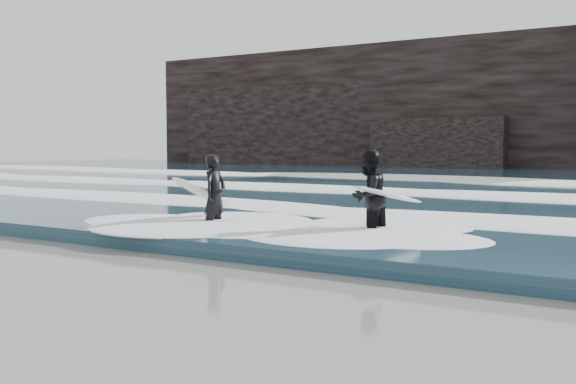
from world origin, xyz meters
name	(u,v)px	position (x,y,z in m)	size (l,w,h in m)	color
ground	(50,292)	(0.00, 0.00, 0.00)	(120.00, 120.00, 0.00)	olive
sea	(513,180)	(0.00, 29.00, 0.15)	(90.00, 52.00, 0.30)	#1D3C4E
headland	(564,104)	(0.00, 46.00, 5.00)	(70.00, 9.00, 10.00)	black
foam_near	(344,207)	(0.00, 9.00, 0.40)	(60.00, 3.20, 0.20)	white
foam_mid	(433,190)	(0.00, 16.00, 0.42)	(60.00, 4.00, 0.24)	white
foam_far	(495,178)	(0.00, 25.00, 0.45)	(60.00, 4.80, 0.30)	white
surfer_left	(212,194)	(-1.51, 5.51, 0.90)	(0.95, 2.03, 1.78)	black
surfer_right	(370,197)	(1.99, 6.09, 0.95)	(1.48, 1.88, 1.89)	black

